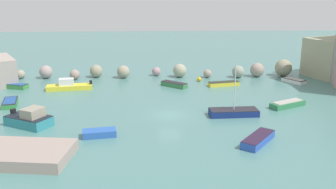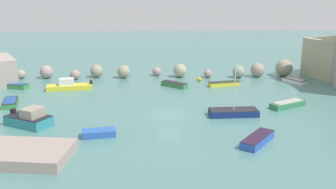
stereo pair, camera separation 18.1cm
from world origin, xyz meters
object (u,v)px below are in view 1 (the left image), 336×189
Objects in this scene: moored_boat_7 at (10,103)px; moored_boat_11 at (30,119)px; moored_boat_0 at (288,104)px; moored_boat_3 at (99,133)px; moored_boat_6 at (258,139)px; moored_boat_4 at (294,81)px; moored_boat_8 at (69,86)px; moored_boat_1 at (234,112)px; stone_dock at (22,154)px; channel_buoy at (199,79)px; moored_boat_2 at (14,86)px; moored_boat_9 at (224,84)px; moored_boat_10 at (174,84)px.

moored_boat_7 is 8.32m from moored_boat_11.
moored_boat_0 is 1.41× the size of moored_boat_3.
moored_boat_0 is at bearing -173.40° from moored_boat_6.
moored_boat_4 is 31.66m from moored_boat_8.
moored_boat_1 is at bearing 174.70° from moored_boat_0.
stone_dock is 30.88m from channel_buoy.
channel_buoy is 15.64m from moored_boat_1.
moored_boat_0 is 1.15× the size of moored_boat_7.
moored_boat_4 is at bearing -159.37° from moored_boat_2.
moored_boat_7 is (-25.82, 12.38, -0.02)m from moored_boat_6.
moored_boat_2 is 1.12× the size of moored_boat_4.
stone_dock is 30.60m from moored_boat_9.
moored_boat_11 reaches higher than moored_boat_8.
moored_boat_0 is 32.11m from moored_boat_7.
moored_boat_1 reaches higher than moored_boat_10.
moored_boat_7 is at bearing 124.16° from moored_boat_2.
moored_boat_1 is at bearing 173.61° from moored_boat_2.
moored_boat_0 is 1.27× the size of moored_boat_4.
moored_boat_0 is 0.91× the size of moored_boat_11.
moored_boat_3 is at bearing 174.27° from moored_boat_0.
moored_boat_4 is at bearing 176.29° from moored_boat_8.
moored_boat_1 is 1.13× the size of moored_boat_11.
moored_boat_10 is at bearing 114.43° from moored_boat_0.
moored_boat_6 is 1.20× the size of moored_boat_10.
moored_boat_1 reaches higher than moored_boat_7.
moored_boat_0 is 12.43m from moored_boat_4.
moored_boat_10 is (-3.82, -2.97, 0.01)m from channel_buoy.
moored_boat_4 is at bearing 89.90° from moored_boat_7.
moored_boat_4 is at bearing 38.11° from stone_dock.
moored_boat_3 reaches higher than moored_boat_4.
moored_boat_6 is 21.07m from moored_boat_10.
channel_buoy is at bearing 100.26° from moored_boat_7.
moored_boat_2 is at bearing -88.18° from moored_boat_6.
moored_boat_4 is (11.72, 14.19, -0.08)m from moored_boat_1.
moored_boat_2 is 0.90× the size of moored_boat_9.
moored_boat_8 reaches higher than moored_boat_9.
moored_boat_1 is (1.83, -15.53, 0.06)m from channel_buoy.
stone_dock is at bearing -48.38° from moored_boat_11.
moored_boat_0 is at bearing -160.47° from moored_boat_1.
moored_boat_6 is (28.04, -20.27, 0.01)m from moored_boat_2.
moored_boat_1 reaches higher than moored_boat_6.
moored_boat_0 is 35.68m from moored_boat_2.
moored_boat_6 is at bearing 7.12° from stone_dock.
stone_dock is at bearing 83.65° from moored_boat_8.
channel_buoy is at bearing 50.69° from moored_boat_3.
moored_boat_9 is at bearing 40.71° from moored_boat_3.
moored_boat_2 is at bearing 168.60° from moored_boat_9.
moored_boat_7 is at bearing -13.41° from moored_boat_1.
moored_boat_9 is (-10.44, -1.43, 0.00)m from moored_boat_4.
moored_boat_3 is (5.53, 4.66, -0.15)m from stone_dock.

